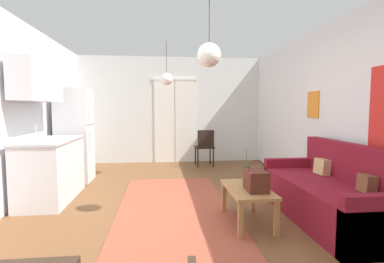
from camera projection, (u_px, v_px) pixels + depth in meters
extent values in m
cube|color=brown|center=(183.00, 221.00, 3.56)|extent=(5.06, 7.95, 0.10)
cube|color=silver|center=(171.00, 110.00, 7.14)|extent=(4.66, 0.10, 2.61)
cube|color=white|center=(165.00, 122.00, 7.09)|extent=(0.50, 0.02, 2.04)
cube|color=white|center=(185.00, 121.00, 7.14)|extent=(0.50, 0.02, 2.04)
cube|color=white|center=(175.00, 79.00, 7.03)|extent=(1.09, 0.03, 0.06)
cube|color=silver|center=(358.00, 112.00, 3.70)|extent=(0.10, 7.55, 2.61)
cube|color=orange|center=(313.00, 105.00, 4.66)|extent=(0.02, 0.33, 0.43)
cube|color=black|center=(23.00, 86.00, 4.07)|extent=(0.02, 0.32, 0.40)
cube|color=#9E4733|center=(174.00, 207.00, 3.90)|extent=(1.49, 3.05, 0.01)
cube|color=maroon|center=(325.00, 201.00, 3.44)|extent=(0.83, 1.92, 0.46)
cube|color=maroon|center=(352.00, 182.00, 3.46)|extent=(0.15, 1.92, 0.92)
cube|color=maroon|center=(384.00, 227.00, 2.54)|extent=(0.83, 0.11, 0.59)
cube|color=maroon|center=(291.00, 178.00, 4.34)|extent=(0.83, 0.11, 0.59)
cube|color=brown|center=(367.00, 184.00, 3.02)|extent=(0.15, 0.20, 0.19)
cube|color=tan|center=(322.00, 167.00, 3.85)|extent=(0.16, 0.22, 0.22)
cube|color=#A87542|center=(248.00, 189.00, 3.33)|extent=(0.47, 0.85, 0.04)
cube|color=#A87542|center=(240.00, 220.00, 2.94)|extent=(0.05, 0.05, 0.39)
cube|color=#A87542|center=(277.00, 219.00, 2.99)|extent=(0.05, 0.05, 0.39)
cube|color=#A87542|center=(224.00, 197.00, 3.71)|extent=(0.05, 0.05, 0.39)
cube|color=#A87542|center=(253.00, 196.00, 3.75)|extent=(0.05, 0.05, 0.39)
cylinder|color=#2D2D33|center=(246.00, 174.00, 3.58)|extent=(0.09, 0.09, 0.20)
cylinder|color=#477F42|center=(247.00, 158.00, 3.56)|extent=(0.01, 0.01, 0.22)
cube|color=#512319|center=(256.00, 181.00, 3.20)|extent=(0.23, 0.31, 0.23)
torus|color=#512319|center=(256.00, 169.00, 3.19)|extent=(0.20, 0.01, 0.20)
cube|color=white|center=(75.00, 135.00, 5.25)|extent=(0.57, 0.59, 1.71)
cube|color=#4C4C51|center=(91.00, 124.00, 5.27)|extent=(0.01, 0.56, 0.01)
cylinder|color=#B7BABF|center=(89.00, 113.00, 5.09)|extent=(0.02, 0.02, 0.24)
cylinder|color=#B7BABF|center=(90.00, 142.00, 5.13)|extent=(0.02, 0.02, 0.38)
cube|color=silver|center=(51.00, 171.00, 4.19)|extent=(0.60, 1.26, 0.87)
cube|color=#B7BABF|center=(50.00, 140.00, 4.15)|extent=(0.63, 1.29, 0.03)
cube|color=#999BA0|center=(53.00, 142.00, 4.27)|extent=(0.36, 0.40, 0.10)
cylinder|color=#B7BABF|center=(36.00, 132.00, 4.23)|extent=(0.02, 0.02, 0.20)
cube|color=silver|center=(37.00, 81.00, 4.06)|extent=(0.32, 1.13, 0.57)
cylinder|color=black|center=(210.00, 155.00, 6.87)|extent=(0.03, 0.03, 0.44)
cylinder|color=black|center=(195.00, 156.00, 6.82)|extent=(0.03, 0.03, 0.44)
cylinder|color=black|center=(213.00, 158.00, 6.54)|extent=(0.03, 0.03, 0.44)
cylinder|color=black|center=(198.00, 158.00, 6.48)|extent=(0.03, 0.03, 0.44)
cube|color=black|center=(204.00, 147.00, 6.66)|extent=(0.44, 0.42, 0.04)
cube|color=black|center=(206.00, 139.00, 6.46)|extent=(0.38, 0.05, 0.40)
cylinder|color=black|center=(209.00, 20.00, 3.24)|extent=(0.01, 0.01, 0.51)
sphere|color=white|center=(209.00, 55.00, 3.27)|extent=(0.27, 0.27, 0.27)
cylinder|color=black|center=(166.00, 57.00, 5.40)|extent=(0.01, 0.01, 0.59)
sphere|color=white|center=(167.00, 79.00, 5.43)|extent=(0.24, 0.24, 0.24)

